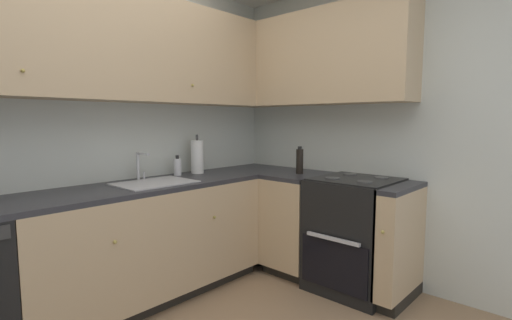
# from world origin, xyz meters

# --- Properties ---
(wall_back) EXTENTS (3.94, 0.05, 2.50)m
(wall_back) POSITION_xyz_m (0.00, 1.47, 1.25)
(wall_back) COLOR silver
(wall_back) RESTS_ON ground_plane
(wall_right) EXTENTS (0.05, 2.99, 2.50)m
(wall_right) POSITION_xyz_m (1.94, 0.00, 1.25)
(wall_right) COLOR silver
(wall_right) RESTS_ON ground_plane
(lower_cabinets_back) EXTENTS (1.82, 0.62, 0.85)m
(lower_cabinets_back) POSITION_xyz_m (0.41, 1.15, 0.43)
(lower_cabinets_back) COLOR tan
(lower_cabinets_back) RESTS_ON ground_plane
(countertop_back) EXTENTS (3.02, 0.60, 0.03)m
(countertop_back) POSITION_xyz_m (0.41, 1.14, 0.86)
(countertop_back) COLOR #2D2D33
(countertop_back) RESTS_ON lower_cabinets_back
(lower_cabinets_right) EXTENTS (0.62, 1.20, 0.85)m
(lower_cabinets_right) POSITION_xyz_m (1.62, 0.39, 0.43)
(lower_cabinets_right) COLOR tan
(lower_cabinets_right) RESTS_ON ground_plane
(countertop_right) EXTENTS (0.60, 1.20, 0.03)m
(countertop_right) POSITION_xyz_m (1.62, 0.39, 0.86)
(countertop_right) COLOR #2D2D33
(countertop_right) RESTS_ON lower_cabinets_right
(oven_range) EXTENTS (0.68, 0.62, 1.03)m
(oven_range) POSITION_xyz_m (1.64, 0.09, 0.45)
(oven_range) COLOR black
(oven_range) RESTS_ON ground_plane
(upper_cabinets_back) EXTENTS (2.70, 0.34, 0.78)m
(upper_cabinets_back) POSITION_xyz_m (0.25, 1.28, 1.87)
(upper_cabinets_back) COLOR tan
(upper_cabinets_right) EXTENTS (0.32, 1.72, 0.78)m
(upper_cabinets_right) POSITION_xyz_m (1.76, 0.58, 1.87)
(upper_cabinets_right) COLOR tan
(sink) EXTENTS (0.55, 0.40, 0.10)m
(sink) POSITION_xyz_m (0.47, 1.11, 0.84)
(sink) COLOR #B7B7BC
(sink) RESTS_ON countertop_back
(faucet) EXTENTS (0.07, 0.16, 0.22)m
(faucet) POSITION_xyz_m (0.48, 1.32, 1.01)
(faucet) COLOR silver
(faucet) RESTS_ON countertop_back
(soap_bottle) EXTENTS (0.06, 0.06, 0.17)m
(soap_bottle) POSITION_xyz_m (0.83, 1.32, 0.95)
(soap_bottle) COLOR silver
(soap_bottle) RESTS_ON countertop_back
(paper_towel_roll) EXTENTS (0.11, 0.11, 0.35)m
(paper_towel_roll) POSITION_xyz_m (1.03, 1.30, 1.03)
(paper_towel_roll) COLOR white
(paper_towel_roll) RESTS_ON countertop_back
(oil_bottle) EXTENTS (0.06, 0.06, 0.24)m
(oil_bottle) POSITION_xyz_m (1.62, 0.63, 0.99)
(oil_bottle) COLOR black
(oil_bottle) RESTS_ON countertop_right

